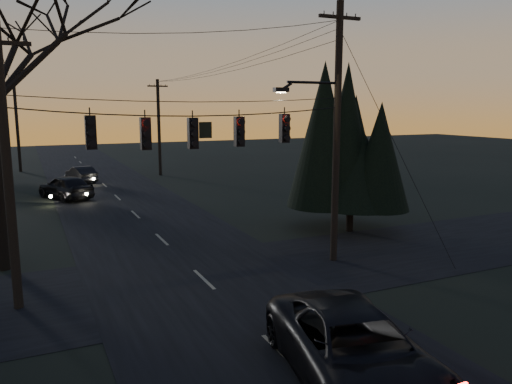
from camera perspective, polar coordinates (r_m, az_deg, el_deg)
name	(u,v)px	position (r m, az deg, el deg)	size (l,w,h in m)	color
main_road	(143,222)	(27.51, -12.78, -3.35)	(8.00, 120.00, 0.02)	black
cross_road	(204,280)	(18.21, -5.97, -9.93)	(60.00, 7.00, 0.02)	black
utility_pole_right	(333,260)	(20.55, 8.83, -7.71)	(5.00, 0.30, 10.00)	black
utility_pole_left	(19,308)	(17.37, -25.45, -11.87)	(1.80, 0.30, 8.50)	black
utility_pole_far_r	(161,175)	(46.00, -10.86, 1.91)	(1.80, 0.30, 8.50)	black
utility_pole_far_l	(21,172)	(52.61, -25.29, 2.12)	(0.30, 0.30, 8.00)	black
span_signal_assembly	(194,132)	(17.10, -7.05, 6.88)	(11.50, 0.44, 1.53)	black
evergreen_right	(352,146)	(24.67, 10.92, 5.20)	(4.69, 4.69, 7.30)	black
suv_near	(355,350)	(11.74, 11.21, -17.31)	(2.71, 5.88, 1.63)	black
sedan_oncoming_a	(66,187)	(35.73, -20.94, 0.53)	(1.90, 4.72, 1.61)	black
sedan_oncoming_b	(81,174)	(43.19, -19.35, 1.91)	(1.38, 3.96, 1.31)	black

